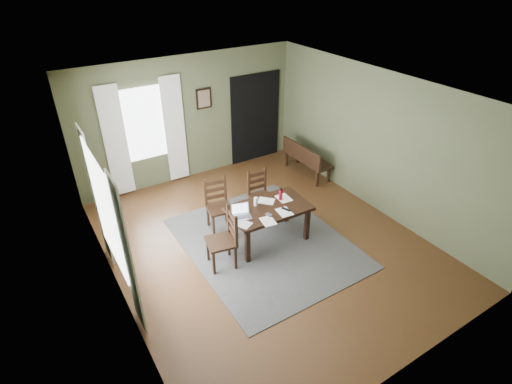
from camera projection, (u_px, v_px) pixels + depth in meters
ground at (265, 243)px, 7.10m from camera, size 5.00×6.00×0.01m
room_shell at (266, 151)px, 6.16m from camera, size 5.02×6.02×2.71m
rug at (265, 242)px, 7.09m from camera, size 2.60×3.20×0.01m
dining_table at (269, 211)px, 6.85m from camera, size 1.41×0.87×0.69m
chair_end at (224, 240)px, 6.36m from camera, size 0.53×0.52×1.02m
chair_back_left at (218, 205)px, 7.24m from camera, size 0.50×0.50×1.00m
chair_back_right at (260, 195)px, 7.61m from camera, size 0.44×0.44×0.94m
bench at (305, 157)px, 9.03m from camera, size 0.43×1.33×0.75m
laptop at (241, 213)px, 6.55m from camera, size 0.36×0.32×0.21m
computer_mouse at (269, 215)px, 6.57m from camera, size 0.08×0.11×0.03m
tv_remote at (286, 209)px, 6.72m from camera, size 0.11×0.18×0.02m
drinking_glass at (256, 202)px, 6.81m from camera, size 0.07×0.07×0.15m
water_bottle at (281, 194)px, 6.95m from camera, size 0.07×0.07×0.23m
paper_a at (243, 224)px, 6.38m from camera, size 0.31×0.34×0.00m
paper_b at (284, 212)px, 6.67m from camera, size 0.25×0.31×0.00m
paper_c at (266, 201)px, 6.97m from camera, size 0.35×0.35×0.00m
paper_d at (284, 198)px, 7.04m from camera, size 0.24×0.30×0.00m
paper_e at (268, 221)px, 6.44m from camera, size 0.25×0.31×0.00m
window_left at (105, 211)px, 5.37m from camera, size 0.01×1.30×1.70m
window_back at (144, 124)px, 8.05m from camera, size 1.00×0.01×1.50m
curtain_left_near at (128, 258)px, 4.92m from camera, size 0.03×0.48×2.30m
curtain_left_far at (96, 198)px, 6.11m from camera, size 0.03×0.48×2.30m
curtain_back_left at (116, 143)px, 7.87m from camera, size 0.44×0.03×2.30m
curtain_back_right at (175, 130)px, 8.43m from camera, size 0.44×0.03×2.30m
framed_picture at (204, 98)px, 8.50m from camera, size 0.34×0.03×0.44m
doorway_back at (255, 118)px, 9.45m from camera, size 1.30×0.03×2.10m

